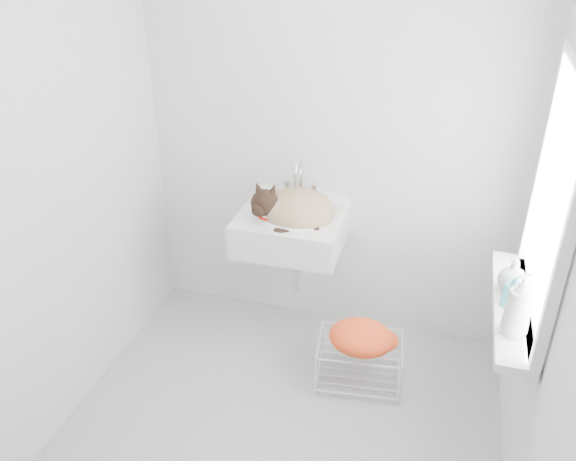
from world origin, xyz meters
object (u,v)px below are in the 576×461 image
(bottle_a, at_px, (512,333))
(bottle_c, at_px, (510,291))
(sink, at_px, (291,214))
(bottle_b, at_px, (511,306))
(cat, at_px, (293,210))
(wire_rack, at_px, (359,360))

(bottle_a, bearing_deg, bottle_c, 90.00)
(sink, xyz_separation_m, bottle_b, (1.16, -0.57, 0.00))
(bottle_a, xyz_separation_m, bottle_c, (0.00, 0.32, 0.00))
(bottle_b, bearing_deg, sink, 153.98)
(bottle_a, bearing_deg, bottle_b, 90.00)
(bottle_a, bearing_deg, cat, 147.03)
(cat, height_order, bottle_b, cat)
(cat, relative_size, bottle_c, 2.99)
(wire_rack, relative_size, bottle_c, 2.75)
(cat, xyz_separation_m, bottle_b, (1.15, -0.55, -0.04))
(bottle_c, bearing_deg, sink, 158.96)
(cat, height_order, bottle_c, cat)
(bottle_a, bearing_deg, wire_rack, 145.56)
(sink, distance_m, bottle_b, 1.29)
(bottle_a, height_order, bottle_b, bottle_a)
(wire_rack, xyz_separation_m, bottle_c, (0.68, -0.15, 0.70))
(sink, height_order, wire_rack, sink)
(sink, height_order, cat, cat)
(bottle_b, bearing_deg, cat, 154.46)
(cat, height_order, bottle_a, cat)
(bottle_a, distance_m, bottle_c, 0.32)
(sink, bearing_deg, bottle_c, -21.04)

